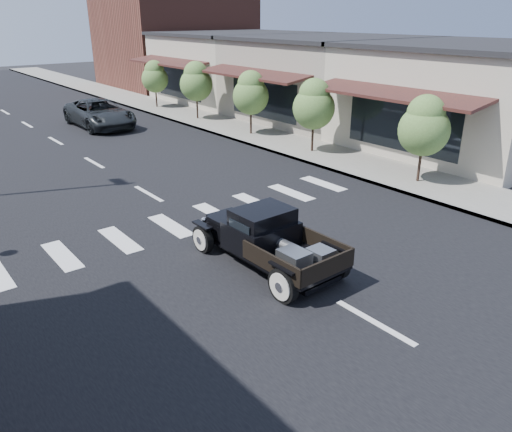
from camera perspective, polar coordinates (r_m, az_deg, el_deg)
ground at (r=12.43m, az=2.62°, el=-6.02°), size 120.00×120.00×0.00m
road at (r=25.05m, az=-20.52°, el=7.18°), size 14.00×80.00×0.02m
road_markings at (r=20.49m, az=-15.97°, el=4.61°), size 12.00×60.00×0.06m
sidewalk_right at (r=28.66m, az=-4.13°, el=10.38°), size 3.00×80.00×0.15m
storefront_near at (r=25.63m, az=23.23°, el=12.26°), size 10.00×9.00×4.50m
storefront_mid at (r=30.96m, az=8.30°, el=15.16°), size 10.00×9.00×4.50m
storefront_far at (r=37.72m, az=-1.99°, el=16.56°), size 10.00×9.00×4.50m
far_building_right at (r=46.29m, az=-9.25°, el=18.88°), size 11.00×10.00×7.00m
small_tree_a at (r=18.98m, az=18.50°, el=8.18°), size 1.81×1.81×3.02m
small_tree_b at (r=22.43m, az=6.57°, el=11.22°), size 1.84×1.84×3.07m
small_tree_c at (r=25.77m, az=-0.60°, el=12.72°), size 1.82×1.82×3.03m
small_tree_d at (r=29.97m, az=-6.82°, el=13.98°), size 1.88×1.88×3.13m
small_tree_e at (r=34.39m, az=-11.43°, el=14.51°), size 1.72×1.72×2.86m
hotrod_pickup at (r=12.22m, az=1.33°, el=-2.59°), size 2.10×4.37×1.50m
second_car at (r=29.42m, az=-17.45°, el=11.09°), size 2.53×5.42×1.50m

